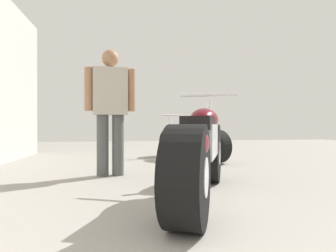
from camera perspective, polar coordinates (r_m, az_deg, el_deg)
ground_plane at (r=3.32m, az=2.44°, el=-11.42°), size 16.67×16.67×0.00m
motorcycle_maroon_cruiser at (r=2.53m, az=6.62°, el=-5.31°), size 1.10×2.13×1.03m
motorcycle_black_naked at (r=5.42m, az=4.92°, el=-2.96°), size 1.05×1.79×0.89m
mechanic_in_blue at (r=3.79m, az=-11.63°, el=4.29°), size 0.67×0.27×1.66m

